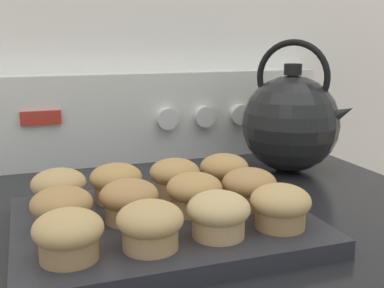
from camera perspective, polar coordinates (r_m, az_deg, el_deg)
wall_back at (r=0.99m, az=-7.92°, el=13.81°), size 8.00×0.05×2.40m
control_panel at (r=0.95m, az=-6.80°, el=3.14°), size 0.78×0.07×0.17m
muffin_pan at (r=0.61m, az=-3.41°, el=-9.58°), size 0.36×0.28×0.02m
muffin_r0_c0 at (r=0.50m, az=-14.43°, el=-10.35°), size 0.07×0.07×0.05m
muffin_r0_c1 at (r=0.51m, az=-4.98°, el=-9.51°), size 0.07×0.07×0.05m
muffin_r0_c2 at (r=0.54m, az=3.16°, el=-8.27°), size 0.07×0.07×0.05m
muffin_r0_c3 at (r=0.58m, az=10.43°, el=-7.22°), size 0.07×0.07×0.05m
muffin_r1_c0 at (r=0.58m, az=-15.16°, el=-7.42°), size 0.07×0.07×0.05m
muffin_r1_c1 at (r=0.59m, az=-7.45°, el=-6.62°), size 0.07×0.07×0.05m
muffin_r1_c2 at (r=0.61m, az=0.28°, el=-5.79°), size 0.07×0.07×0.05m
muffin_r1_c3 at (r=0.64m, az=6.81°, el=-5.13°), size 0.07×0.07×0.05m
muffin_r2_c0 at (r=0.65m, az=-15.49°, el=-5.04°), size 0.07×0.07×0.05m
muffin_r2_c1 at (r=0.66m, az=-8.97°, el=-4.47°), size 0.07×0.07×0.05m
muffin_r2_c2 at (r=0.68m, az=-2.06°, el=-3.87°), size 0.07×0.07×0.05m
muffin_r2_c3 at (r=0.71m, az=3.83°, el=-3.22°), size 0.07×0.07×0.05m
tea_kettle at (r=0.89m, az=11.68°, el=2.59°), size 0.18×0.19×0.24m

